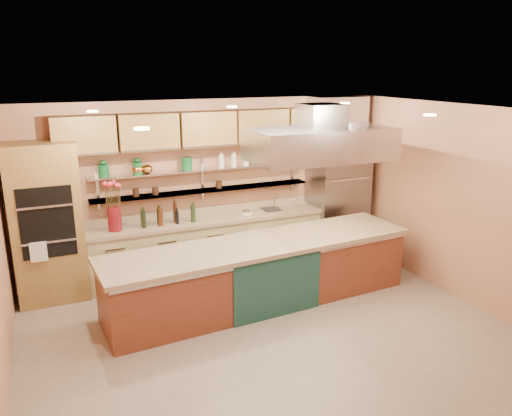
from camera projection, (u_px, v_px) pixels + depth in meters
name	position (u px, v px, depth m)	size (l,w,h in m)	color
floor	(268.00, 333.00, 6.40)	(6.00, 5.00, 0.02)	gray
ceiling	(270.00, 111.00, 5.64)	(6.00, 5.00, 0.02)	black
wall_back	(205.00, 186.00, 8.22)	(6.00, 0.04, 2.80)	#B47855
wall_front	(406.00, 323.00, 3.81)	(6.00, 0.04, 2.80)	#B47855
wall_right	(457.00, 203.00, 7.17)	(0.04, 5.00, 2.80)	#B47855
oven_stack	(47.00, 223.00, 7.07)	(0.95, 0.64, 2.30)	olive
refrigerator	(337.00, 197.00, 8.91)	(0.95, 0.72, 2.10)	gray
back_counter	(209.00, 245.00, 8.20)	(3.84, 0.64, 0.93)	tan
wall_shelf_lower	(204.00, 191.00, 8.10)	(3.60, 0.26, 0.03)	silver
wall_shelf_upper	(204.00, 169.00, 8.01)	(3.60, 0.26, 0.03)	silver
upper_cabinets	(207.00, 129.00, 7.81)	(4.60, 0.36, 0.55)	olive
range_hood	(320.00, 144.00, 6.96)	(2.00, 1.00, 0.45)	silver
ceiling_downlights	(262.00, 113.00, 5.82)	(4.00, 2.80, 0.02)	#FFE5A5
island	(261.00, 273.00, 7.10)	(4.41, 0.96, 0.92)	brown
flower_vase	(115.00, 219.00, 7.41)	(0.20, 0.20, 0.36)	maroon
oil_bottle_cluster	(168.00, 215.00, 7.73)	(0.89, 0.26, 0.29)	black
kitchen_scale	(246.00, 212.00, 8.26)	(0.14, 0.11, 0.08)	beige
bar_faucet	(274.00, 203.00, 8.55)	(0.03, 0.03, 0.22)	white
copper_kettle	(147.00, 169.00, 7.64)	(0.16, 0.16, 0.13)	#C7752E
green_canister	(187.00, 164.00, 7.87)	(0.17, 0.17, 0.20)	#104F24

